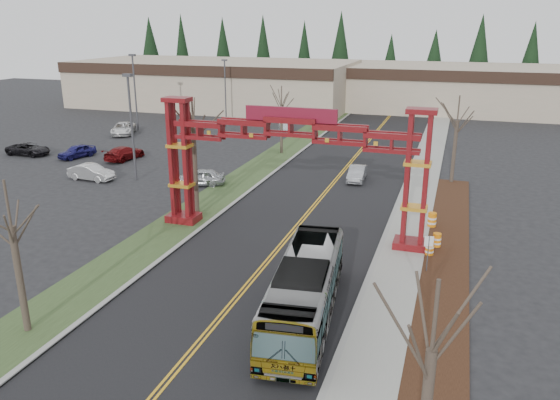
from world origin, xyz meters
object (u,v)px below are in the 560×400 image
at_px(transit_bus, 305,290).
at_px(barrel_north, 432,220).
at_px(parked_car_near_a, 200,177).
at_px(barrel_mid, 437,241).
at_px(bare_tree_right_far, 457,121).
at_px(light_pole_far, 225,85).
at_px(parked_car_far_b, 123,129).
at_px(parked_car_mid_b, 77,151).
at_px(retail_building_east, 461,88).
at_px(silver_sedan, 357,173).
at_px(barrel_south, 429,249).
at_px(bare_tree_median_near, 11,227).
at_px(gateway_arch, 291,148).
at_px(parked_car_near_c, 28,149).
at_px(light_pole_mid, 135,87).
at_px(bare_tree_median_mid, 193,129).
at_px(bare_tree_median_far, 282,105).
at_px(parked_car_near_b, 91,172).
at_px(parked_car_mid_a, 124,153).
at_px(parked_car_far_a, 285,129).
at_px(retail_building_west, 216,83).
at_px(light_pole_near, 131,120).
at_px(street_sign, 429,247).

distance_m(transit_bus, barrel_north, 15.45).
xyz_separation_m(parked_car_near_a, barrel_mid, (20.51, -8.05, -0.25)).
height_order(bare_tree_right_far, light_pole_far, light_pole_far).
bearing_deg(parked_car_far_b, parked_car_mid_b, -102.29).
bearing_deg(light_pole_far, retail_building_east, 33.56).
distance_m(silver_sedan, barrel_south, 17.02).
bearing_deg(parked_car_near_a, barrel_mid, 51.43).
bearing_deg(bare_tree_median_near, transit_bus, 23.33).
bearing_deg(gateway_arch, parked_car_near_c, 158.29).
height_order(parked_car_mid_b, light_pole_mid, light_pole_mid).
bearing_deg(bare_tree_right_far, bare_tree_median_mid, -141.45).
bearing_deg(bare_tree_right_far, barrel_south, -92.80).
height_order(transit_bus, barrel_north, transit_bus).
bearing_deg(bare_tree_median_far, parked_car_near_b, -130.47).
bearing_deg(barrel_south, parked_car_near_a, 154.68).
distance_m(parked_car_mid_a, parked_car_far_a, 21.78).
height_order(parked_car_mid_a, barrel_mid, parked_car_mid_a).
distance_m(parked_car_far_a, bare_tree_right_far, 27.32).
xyz_separation_m(parked_car_far_a, bare_tree_median_far, (3.00, -10.58, 4.65)).
distance_m(gateway_arch, retail_building_west, 61.78).
height_order(parked_car_mid_b, bare_tree_right_far, bare_tree_right_far).
relative_size(gateway_arch, parked_car_near_b, 4.18).
height_order(retail_building_west, parked_car_mid_b, retail_building_west).
distance_m(retail_building_east, light_pole_near, 60.01).
bearing_deg(light_pole_far, street_sign, -54.18).
height_order(gateway_arch, parked_car_far_a, gateway_arch).
distance_m(silver_sedan, parked_car_far_b, 34.50).
bearing_deg(bare_tree_median_near, barrel_north, 49.20).
distance_m(gateway_arch, parked_car_mid_b, 31.75).
bearing_deg(bare_tree_median_near, light_pole_mid, 116.44).
height_order(parked_car_near_c, light_pole_mid, light_pole_mid).
bearing_deg(street_sign, parked_car_mid_a, 150.48).
bearing_deg(silver_sedan, barrel_north, -58.37).
bearing_deg(barrel_north, parked_car_near_b, 174.43).
height_order(retail_building_west, transit_bus, retail_building_west).
distance_m(street_sign, barrel_south, 2.66).
bearing_deg(parked_car_mid_b, bare_tree_right_far, 20.75).
xyz_separation_m(light_pole_mid, barrel_mid, (39.96, -29.03, -5.19)).
relative_size(light_pole_near, barrel_mid, 9.58).
bearing_deg(gateway_arch, retail_building_west, 119.07).
bearing_deg(bare_tree_median_mid, transit_bus, -46.12).
bearing_deg(bare_tree_right_far, bare_tree_median_far, 161.02).
xyz_separation_m(transit_bus, bare_tree_right_far, (6.09, 26.73, 4.02)).
distance_m(retail_building_west, barrel_south, 67.35).
height_order(retail_building_west, parked_car_mid_a, retail_building_west).
relative_size(retail_building_west, bare_tree_median_near, 6.28).
relative_size(light_pole_far, barrel_mid, 8.79).
relative_size(parked_car_far_a, light_pole_far, 0.44).
height_order(gateway_arch, retail_building_east, gateway_arch).
distance_m(parked_car_mid_b, bare_tree_right_far, 38.36).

